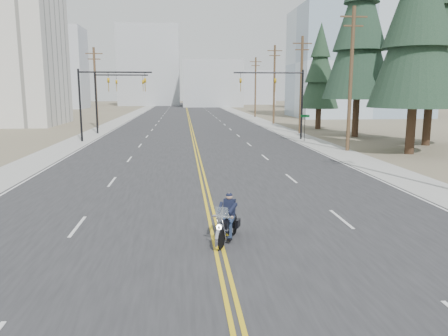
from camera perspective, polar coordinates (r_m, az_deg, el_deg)
name	(u,v)px	position (r m, az deg, el deg)	size (l,w,h in m)	color
ground_plane	(223,265)	(12.89, -0.18, -12.50)	(400.00, 400.00, 0.00)	#776D56
road	(189,117)	(82.01, -4.63, 6.60)	(20.00, 200.00, 0.01)	#303033
sidewalk_left	(126,118)	(82.66, -12.68, 6.41)	(3.00, 200.00, 0.01)	#A5A5A0
sidewalk_right	(250,117)	(82.96, 3.39, 6.65)	(3.00, 200.00, 0.01)	#A5A5A0
traffic_mast_left	(101,91)	(44.56, -15.81, 9.69)	(7.10, 0.26, 7.00)	black
traffic_mast_right	(283,91)	(44.99, 7.66, 9.98)	(7.10, 0.26, 7.00)	black
traffic_mast_far	(111,91)	(52.50, -14.60, 9.68)	(6.10, 0.26, 7.00)	black
street_sign	(305,123)	(43.62, 10.51, 5.78)	(0.90, 0.06, 2.62)	black
utility_pole_b	(351,78)	(37.42, 16.23, 11.28)	(2.20, 0.30, 11.50)	brown
utility_pole_c	(301,84)	(51.67, 10.05, 10.80)	(2.20, 0.30, 11.00)	brown
utility_pole_d	(274,83)	(66.26, 6.58, 10.91)	(2.20, 0.30, 11.50)	brown
utility_pole_e	(255,86)	(82.97, 4.13, 10.60)	(2.20, 0.30, 11.00)	brown
utility_pole_left	(96,86)	(60.94, -16.43, 10.18)	(2.20, 0.30, 10.50)	brown
glass_building	(358,63)	(88.42, 17.06, 12.93)	(24.00, 16.00, 20.00)	#9EB5CC
haze_bldg_a	(59,68)	(131.45, -20.79, 12.08)	(14.00, 12.00, 22.00)	#B7BCC6
haze_bldg_b	(212,84)	(137.17, -1.59, 10.94)	(18.00, 14.00, 14.00)	#ADB2B7
haze_bldg_c	(329,76)	(128.65, 13.55, 11.62)	(16.00, 12.00, 18.00)	#B7BCC6
haze_bldg_d	(149,66)	(152.46, -9.71, 12.97)	(20.00, 15.00, 26.00)	#ADB2B7
haze_bldg_e	(253,88)	(163.94, 3.86, 10.43)	(14.00, 14.00, 12.00)	#B7BCC6
haze_bldg_f	(23,80)	(150.08, -24.81, 10.34)	(12.00, 12.00, 16.00)	#ADB2B7
motorcyclist	(227,219)	(14.43, 0.37, -6.62)	(0.88, 2.05, 1.60)	black
conifer_near	(419,16)	(37.70, 24.15, 17.68)	(6.90, 6.90, 18.26)	#382619
conifer_mid	(435,29)	(44.20, 25.83, 16.00)	(6.69, 6.69, 17.85)	#382619
conifer_tall	(360,25)	(49.83, 17.39, 17.43)	(7.33, 7.33, 20.37)	#382619
conifer_far	(320,69)	(58.42, 12.43, 12.56)	(5.01, 5.01, 13.43)	#382619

